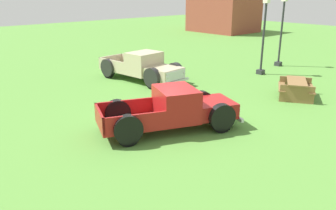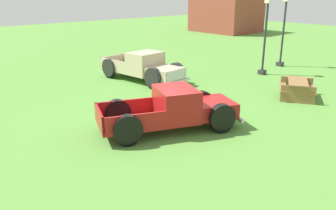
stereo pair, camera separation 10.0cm
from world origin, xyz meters
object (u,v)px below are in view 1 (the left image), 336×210
pickup_truck_foreground (178,110)px  lamp_post_far (282,29)px  lamp_post_near (264,34)px  picnic_table (296,87)px  pickup_truck_behind_left (145,68)px

pickup_truck_foreground → lamp_post_far: 12.47m
pickup_truck_foreground → lamp_post_far: size_ratio=1.16×
lamp_post_near → lamp_post_far: lamp_post_far is taller
lamp_post_far → picnic_table: 7.13m
pickup_truck_behind_left → picnic_table: pickup_truck_behind_left is taller
lamp_post_near → lamp_post_far: bearing=101.1°
lamp_post_far → pickup_truck_behind_left: bearing=-106.5°
pickup_truck_behind_left → lamp_post_near: bearing=62.1°
picnic_table → pickup_truck_behind_left: bearing=-154.8°
pickup_truck_behind_left → lamp_post_near: (3.12, 5.90, 1.54)m
pickup_truck_foreground → lamp_post_near: (-2.73, 9.15, 1.57)m
pickup_truck_behind_left → lamp_post_near: size_ratio=1.19×
picnic_table → pickup_truck_foreground: bearing=-97.9°
pickup_truck_foreground → pickup_truck_behind_left: 6.70m
lamp_post_far → pickup_truck_foreground: bearing=-74.6°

